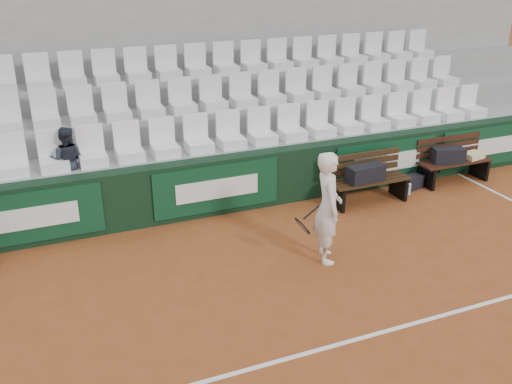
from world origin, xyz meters
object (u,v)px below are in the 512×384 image
object	(u,v)px
bench_left	(368,191)
sports_bag_ground	(411,182)
tennis_player	(328,208)
sports_bag_left	(366,173)
water_bottle_near	(333,198)
sports_bag_right	(448,155)
water_bottle_far	(409,189)
spectator_c	(64,134)
bench_right	(453,171)

from	to	relation	value
bench_left	sports_bag_ground	distance (m)	1.16
sports_bag_ground	tennis_player	size ratio (longest dim) A/B	0.25
sports_bag_left	water_bottle_near	world-z (taller)	sports_bag_left
sports_bag_right	water_bottle_near	bearing A→B (deg)	-179.38
sports_bag_right	sports_bag_left	bearing A→B (deg)	-173.38
water_bottle_near	water_bottle_far	distance (m)	1.55
sports_bag_ground	water_bottle_far	world-z (taller)	sports_bag_ground
sports_bag_left	spectator_c	xyz separation A→B (m)	(-4.89, 1.19, 0.97)
sports_bag_ground	spectator_c	xyz separation A→B (m)	(-6.14, 0.91, 1.44)
sports_bag_right	sports_bag_ground	size ratio (longest dim) A/B	1.44
bench_left	water_bottle_near	bearing A→B (deg)	165.31
tennis_player	spectator_c	xyz separation A→B (m)	(-3.30, 2.67, 0.72)
bench_left	water_bottle_far	size ratio (longest dim) A/B	6.79
water_bottle_near	spectator_c	xyz separation A→B (m)	(-4.38, 0.99, 1.45)
sports_bag_right	bench_left	bearing A→B (deg)	-174.16
sports_bag_ground	water_bottle_far	size ratio (longest dim) A/B	1.90
sports_bag_right	water_bottle_near	world-z (taller)	sports_bag_right
bench_right	spectator_c	size ratio (longest dim) A/B	1.33
bench_left	water_bottle_far	distance (m)	0.91
bench_left	water_bottle_near	distance (m)	0.66
sports_bag_left	water_bottle_far	distance (m)	1.13
water_bottle_near	tennis_player	bearing A→B (deg)	-122.60
bench_right	water_bottle_far	size ratio (longest dim) A/B	6.79
spectator_c	sports_bag_ground	bearing A→B (deg)	-169.95
sports_bag_left	sports_bag_ground	size ratio (longest dim) A/B	1.63
sports_bag_right	spectator_c	size ratio (longest dim) A/B	0.54
water_bottle_near	bench_right	bearing A→B (deg)	0.84
sports_bag_left	spectator_c	bearing A→B (deg)	166.30
water_bottle_near	bench_left	bearing A→B (deg)	-14.69
water_bottle_near	sports_bag_left	bearing A→B (deg)	-21.77
sports_bag_left	sports_bag_ground	xyz separation A→B (m)	(1.25, 0.28, -0.47)
water_bottle_far	spectator_c	bearing A→B (deg)	168.98
sports_bag_ground	spectator_c	world-z (taller)	spectator_c
water_bottle_far	tennis_player	distance (m)	3.11
bench_right	sports_bag_right	size ratio (longest dim) A/B	2.48
tennis_player	bench_right	bearing A→B (deg)	24.40
sports_bag_left	water_bottle_far	xyz separation A→B (m)	(1.02, 0.04, -0.49)
sports_bag_ground	spectator_c	bearing A→B (deg)	171.55
sports_bag_ground	water_bottle_near	size ratio (longest dim) A/B	1.84
sports_bag_left	spectator_c	size ratio (longest dim) A/B	0.61
sports_bag_ground	tennis_player	xyz separation A→B (m)	(-2.84, -1.75, 0.71)
water_bottle_near	water_bottle_far	size ratio (longest dim) A/B	1.03
bench_left	spectator_c	xyz separation A→B (m)	(-5.01, 1.15, 1.34)
bench_left	water_bottle_far	bearing A→B (deg)	0.12
water_bottle_far	tennis_player	xyz separation A→B (m)	(-2.61, -1.52, 0.73)
bench_right	water_bottle_far	bearing A→B (deg)	-170.19
water_bottle_near	spectator_c	size ratio (longest dim) A/B	0.20
sports_bag_left	water_bottle_near	distance (m)	0.74
bench_right	sports_bag_ground	size ratio (longest dim) A/B	3.58
tennis_player	spectator_c	size ratio (longest dim) A/B	1.49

